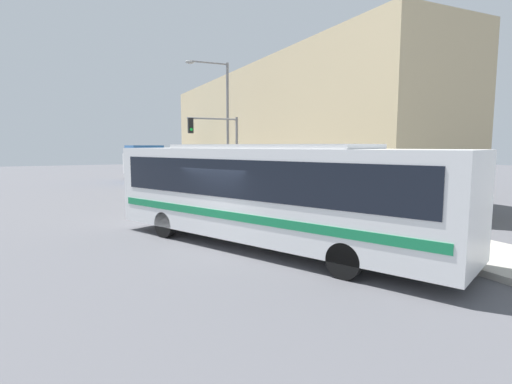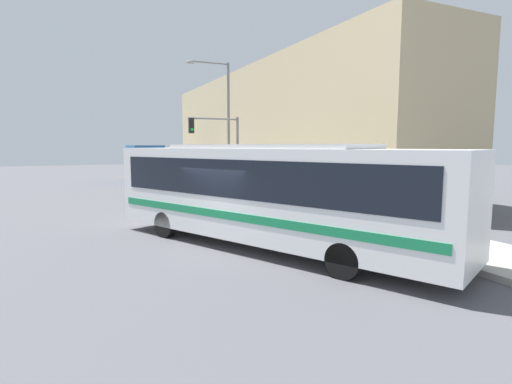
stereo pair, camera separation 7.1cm
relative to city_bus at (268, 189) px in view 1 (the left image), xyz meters
name	(u,v)px [view 1 (the left image)]	position (x,y,z in m)	size (l,w,h in m)	color
ground_plane	(232,248)	(-1.05, 0.47, -1.85)	(120.00, 120.00, 0.00)	#515156
sidewalk	(210,183)	(5.04, 20.47, -1.77)	(3.18, 70.00, 0.18)	#A8A399
building_facade	(271,129)	(9.63, 18.39, 2.67)	(6.00, 33.84, 9.04)	tan
city_bus	(268,189)	(0.00, 0.00, 0.00)	(7.35, 11.75, 3.24)	white
delivery_truck	(142,162)	(0.50, 26.11, -0.12)	(2.45, 7.79, 3.21)	#265999
fire_hydrant	(295,202)	(4.05, 5.12, -1.30)	(0.24, 0.33, 0.75)	#999999
traffic_light_pole	(219,141)	(3.02, 12.61, 1.65)	(3.28, 0.35, 4.81)	slate
parking_meter	(246,182)	(4.05, 10.82, -0.81)	(0.14, 0.14, 1.28)	slate
street_lamp	(223,116)	(3.95, 14.43, 3.30)	(2.94, 0.28, 8.46)	slate
pedestrian_near_corner	(241,178)	(5.24, 14.45, -0.89)	(0.34, 0.34, 1.57)	slate
pedestrian_mid_block	(232,175)	(4.79, 15.02, -0.74)	(0.34, 0.34, 1.83)	#23283D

